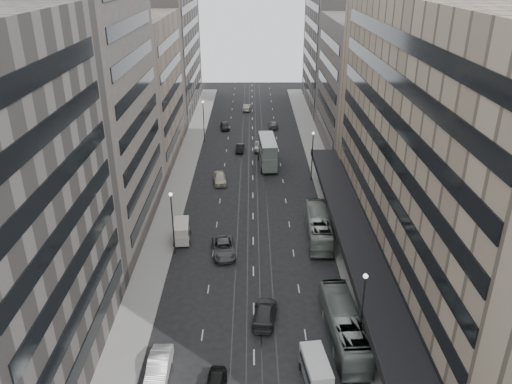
{
  "coord_description": "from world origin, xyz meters",
  "views": [
    {
      "loc": [
        -0.13,
        -41.11,
        32.74
      ],
      "look_at": [
        0.39,
        17.65,
        5.77
      ],
      "focal_mm": 35.0,
      "sensor_mm": 36.0,
      "label": 1
    }
  ],
  "objects_px": {
    "bus_near": "(344,326)",
    "double_decker": "(268,151)",
    "panel_van": "(182,231)",
    "bus_far": "(318,226)",
    "sedan_2": "(224,248)",
    "vw_microbus": "(316,369)",
    "sedan_1": "(159,367)"
  },
  "relations": [
    {
      "from": "bus_near",
      "to": "double_decker",
      "type": "distance_m",
      "value": 45.44
    },
    {
      "from": "double_decker",
      "to": "panel_van",
      "type": "relative_size",
      "value": 2.15
    },
    {
      "from": "bus_far",
      "to": "sedan_2",
      "type": "relative_size",
      "value": 2.03
    },
    {
      "from": "panel_van",
      "to": "sedan_2",
      "type": "distance_m",
      "value": 6.46
    },
    {
      "from": "vw_microbus",
      "to": "sedan_2",
      "type": "xyz_separation_m",
      "value": [
        -8.9,
        20.84,
        -0.58
      ]
    },
    {
      "from": "bus_near",
      "to": "sedan_1",
      "type": "xyz_separation_m",
      "value": [
        -16.79,
        -4.4,
        -0.79
      ]
    },
    {
      "from": "bus_far",
      "to": "vw_microbus",
      "type": "height_order",
      "value": "bus_far"
    },
    {
      "from": "bus_near",
      "to": "bus_far",
      "type": "xyz_separation_m",
      "value": [
        0.0,
        19.57,
        -0.01
      ]
    },
    {
      "from": "bus_far",
      "to": "vw_microbus",
      "type": "relative_size",
      "value": 2.44
    },
    {
      "from": "bus_near",
      "to": "panel_van",
      "type": "xyz_separation_m",
      "value": [
        -17.7,
        18.82,
        -0.19
      ]
    },
    {
      "from": "panel_van",
      "to": "sedan_1",
      "type": "xyz_separation_m",
      "value": [
        0.91,
        -23.22,
        -0.6
      ]
    },
    {
      "from": "bus_near",
      "to": "sedan_2",
      "type": "height_order",
      "value": "bus_near"
    },
    {
      "from": "bus_near",
      "to": "bus_far",
      "type": "height_order",
      "value": "bus_near"
    },
    {
      "from": "bus_far",
      "to": "panel_van",
      "type": "relative_size",
      "value": 2.7
    },
    {
      "from": "bus_far",
      "to": "sedan_2",
      "type": "distance_m",
      "value": 12.82
    },
    {
      "from": "bus_near",
      "to": "bus_far",
      "type": "bearing_deg",
      "value": -92.69
    },
    {
      "from": "bus_near",
      "to": "double_decker",
      "type": "relative_size",
      "value": 1.27
    },
    {
      "from": "sedan_2",
      "to": "sedan_1",
      "type": "bearing_deg",
      "value": -110.69
    },
    {
      "from": "bus_far",
      "to": "double_decker",
      "type": "distance_m",
      "value": 26.17
    },
    {
      "from": "bus_near",
      "to": "double_decker",
      "type": "bearing_deg",
      "value": -85.29
    },
    {
      "from": "vw_microbus",
      "to": "panel_van",
      "type": "height_order",
      "value": "panel_van"
    },
    {
      "from": "panel_van",
      "to": "bus_far",
      "type": "bearing_deg",
      "value": -3.02
    },
    {
      "from": "sedan_1",
      "to": "bus_near",
      "type": "bearing_deg",
      "value": 15.33
    },
    {
      "from": "double_decker",
      "to": "sedan_1",
      "type": "bearing_deg",
      "value": -105.77
    },
    {
      "from": "bus_near",
      "to": "double_decker",
      "type": "xyz_separation_m",
      "value": [
        -5.85,
        45.05,
        1.07
      ]
    },
    {
      "from": "bus_near",
      "to": "panel_van",
      "type": "height_order",
      "value": "bus_near"
    },
    {
      "from": "double_decker",
      "to": "panel_van",
      "type": "bearing_deg",
      "value": -117.61
    },
    {
      "from": "bus_near",
      "to": "vw_microbus",
      "type": "relative_size",
      "value": 2.45
    },
    {
      "from": "bus_near",
      "to": "sedan_2",
      "type": "xyz_separation_m",
      "value": [
        -12.15,
        15.57,
        -0.84
      ]
    },
    {
      "from": "vw_microbus",
      "to": "sedan_1",
      "type": "xyz_separation_m",
      "value": [
        -13.54,
        0.88,
        -0.53
      ]
    },
    {
      "from": "sedan_1",
      "to": "sedan_2",
      "type": "relative_size",
      "value": 0.9
    },
    {
      "from": "bus_far",
      "to": "panel_van",
      "type": "height_order",
      "value": "bus_far"
    }
  ]
}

